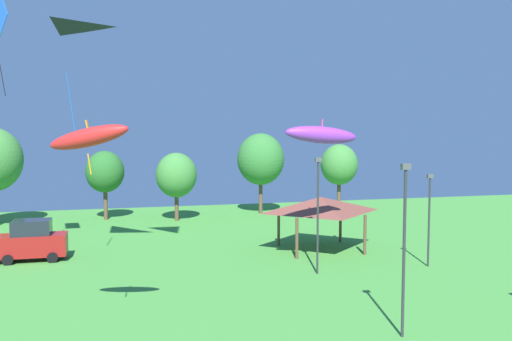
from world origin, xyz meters
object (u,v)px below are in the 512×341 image
at_px(kite_flying_4, 321,135).
at_px(kite_flying_6, 89,137).
at_px(treeline_tree_2, 105,172).
at_px(treeline_tree_5, 339,165).
at_px(treeline_tree_3, 176,175).
at_px(light_post_3, 318,209).
at_px(light_post_2, 429,214).
at_px(treeline_tree_4, 261,159).
at_px(light_post_0, 404,241).
at_px(kite_flying_3, 51,42).
at_px(parked_car_third_from_left, 32,241).
at_px(park_pavilion, 320,205).

bearing_deg(kite_flying_4, kite_flying_6, -149.31).
xyz_separation_m(kite_flying_6, treeline_tree_2, (-0.29, 28.92, -3.57)).
bearing_deg(treeline_tree_5, treeline_tree_2, 178.13).
relative_size(kite_flying_6, treeline_tree_3, 0.54).
xyz_separation_m(kite_flying_6, light_post_3, (11.75, 7.24, -4.17)).
xyz_separation_m(light_post_2, treeline_tree_4, (-4.59, 21.95, 2.06)).
xyz_separation_m(kite_flying_4, treeline_tree_3, (-6.01, 19.77, -3.78)).
xyz_separation_m(light_post_0, light_post_2, (6.95, 9.46, -0.68)).
distance_m(kite_flying_6, light_post_3, 14.41).
bearing_deg(kite_flying_4, light_post_2, 1.52).
height_order(kite_flying_3, treeline_tree_4, kite_flying_3).
bearing_deg(treeline_tree_2, kite_flying_6, -89.42).
xyz_separation_m(kite_flying_3, parked_car_third_from_left, (-1.89, 4.12, -11.54)).
height_order(kite_flying_3, treeline_tree_3, kite_flying_3).
distance_m(treeline_tree_2, treeline_tree_5, 22.10).
distance_m(kite_flying_4, park_pavilion, 7.84).
xyz_separation_m(park_pavilion, treeline_tree_2, (-14.33, 16.05, 1.21)).
xyz_separation_m(kite_flying_3, park_pavilion, (16.45, 2.59, -9.70)).
relative_size(kite_flying_4, treeline_tree_5, 0.66).
bearing_deg(light_post_3, treeline_tree_4, 83.82).
distance_m(park_pavilion, light_post_0, 15.31).
xyz_separation_m(kite_flying_3, treeline_tree_4, (16.53, 18.87, -7.57)).
distance_m(park_pavilion, light_post_2, 7.33).
distance_m(light_post_0, treeline_tree_4, 31.53).
bearing_deg(kite_flying_3, light_post_2, -8.27).
distance_m(light_post_3, treeline_tree_2, 24.81).
height_order(kite_flying_4, treeline_tree_2, kite_flying_4).
height_order(kite_flying_3, parked_car_third_from_left, kite_flying_3).
height_order(light_post_0, light_post_3, light_post_0).
height_order(light_post_2, treeline_tree_4, treeline_tree_4).
bearing_deg(park_pavilion, light_post_2, -50.48).
distance_m(kite_flying_3, park_pavilion, 19.27).
height_order(kite_flying_4, light_post_0, kite_flying_4).
bearing_deg(treeline_tree_3, kite_flying_4, -73.09).
bearing_deg(parked_car_third_from_left, treeline_tree_5, 27.66).
bearing_deg(light_post_2, treeline_tree_5, 81.64).
relative_size(treeline_tree_4, treeline_tree_5, 1.16).
height_order(parked_car_third_from_left, treeline_tree_5, treeline_tree_5).
relative_size(parked_car_third_from_left, treeline_tree_4, 0.53).
xyz_separation_m(light_post_0, treeline_tree_5, (10.04, 30.45, 0.79)).
distance_m(light_post_2, treeline_tree_3, 23.46).
height_order(light_post_2, treeline_tree_5, treeline_tree_5).
bearing_deg(light_post_2, treeline_tree_3, 123.32).
bearing_deg(kite_flying_4, treeline_tree_3, 106.91).
bearing_deg(treeline_tree_2, parked_car_third_from_left, -105.44).
relative_size(park_pavilion, treeline_tree_3, 0.99).
bearing_deg(park_pavilion, treeline_tree_4, 89.73).
xyz_separation_m(parked_car_third_from_left, park_pavilion, (18.34, -1.53, 1.84)).
height_order(light_post_2, treeline_tree_3, treeline_tree_3).
height_order(kite_flying_6, treeline_tree_3, kite_flying_6).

